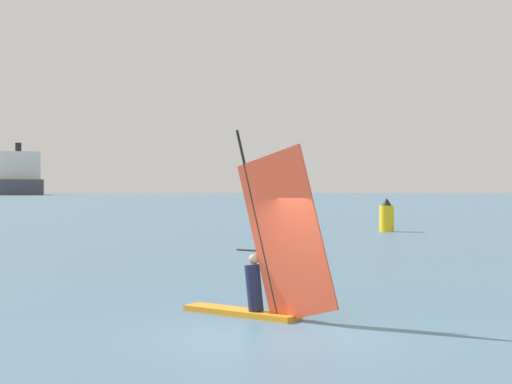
# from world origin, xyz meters

# --- Properties ---
(ground_plane) EXTENTS (4000.00, 4000.00, 0.00)m
(ground_plane) POSITION_xyz_m (0.00, 0.00, 0.00)
(ground_plane) COLOR #476B84
(windsurfer) EXTENTS (1.89, 3.53, 4.04)m
(windsurfer) POSITION_xyz_m (0.83, 1.58, 1.01)
(windsurfer) COLOR orange
(windsurfer) RESTS_ON ground_plane
(cargo_ship) EXTENTS (52.93, 189.07, 34.82)m
(cargo_ship) POSITION_xyz_m (97.15, 555.62, 8.41)
(cargo_ship) COLOR #3F444C
(cargo_ship) RESTS_ON ground_plane
(distant_headland) EXTENTS (1084.68, 463.28, 35.40)m
(distant_headland) POSITION_xyz_m (362.71, 1339.22, 17.70)
(distant_headland) COLOR #60665B
(distant_headland) RESTS_ON ground_plane
(channel_buoy) EXTENTS (0.94, 0.94, 2.19)m
(channel_buoy) POSITION_xyz_m (23.80, 25.97, 0.99)
(channel_buoy) COLOR yellow
(channel_buoy) RESTS_ON ground_plane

